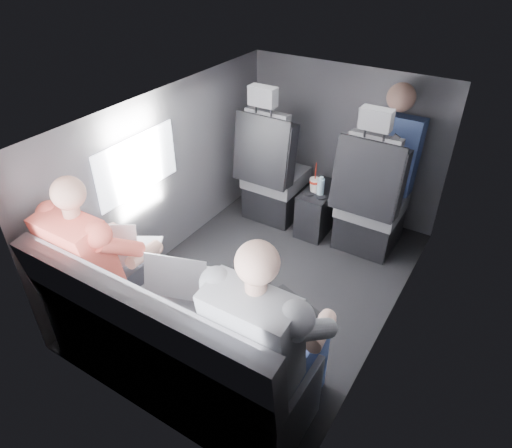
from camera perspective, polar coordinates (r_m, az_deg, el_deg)
The scene contains 20 objects.
floor at distance 3.52m, azimuth 1.40°, elevation -7.42°, with size 2.60×2.60×0.00m, color black.
ceiling at distance 2.81m, azimuth 1.79°, elevation 13.67°, with size 2.60×2.60×0.00m, color #B2B2AD.
panel_left at distance 3.59m, azimuth -10.96°, elevation 5.94°, with size 0.02×2.60×1.35m, color #56565B.
panel_right at distance 2.85m, azimuth 17.37°, elevation -3.23°, with size 0.02×2.60×1.35m, color #56565B.
panel_front at distance 4.16m, azimuth 10.87°, elevation 9.99°, with size 1.80×0.02×1.35m, color #56565B.
panel_back at distance 2.33m, azimuth -15.33°, elevation -12.67°, with size 1.80×0.02×1.35m, color #56565B.
side_window at distance 3.29m, azimuth -14.56°, elevation 7.15°, with size 0.02×0.75×0.42m, color white.
seatbelt at distance 3.44m, azimuth 13.93°, elevation 6.58°, with size 0.05×0.01×0.65m, color black.
front_seat_left at distance 4.07m, azimuth 2.08°, elevation 5.76°, with size 0.52×0.58×1.26m.
front_seat_right at distance 3.77m, azimuth 14.00°, elevation 2.18°, with size 0.52×0.58×1.26m.
center_console at distance 4.03m, azimuth 7.85°, elevation 1.84°, with size 0.24×0.48×0.41m.
rear_bench at distance 2.70m, azimuth -10.51°, elevation -15.06°, with size 1.60×0.57×0.92m.
soda_cup at distance 3.86m, azimuth 7.34°, elevation 4.91°, with size 0.09×0.09×0.27m.
water_bottle at distance 3.81m, azimuth 8.09°, elevation 4.65°, with size 0.06×0.06×0.17m.
laptop_white at distance 2.92m, azimuth -16.40°, elevation -2.89°, with size 0.45×0.50×0.27m.
laptop_silver at distance 2.61m, azimuth -8.55°, elevation -6.78°, with size 0.41×0.42×0.25m.
laptop_black at distance 2.39m, azimuth 3.49°, elevation -11.12°, with size 0.43×0.43×0.26m.
passenger_rear_left at distance 2.86m, azimuth -18.65°, elevation -4.37°, with size 0.51×0.63×1.24m.
passenger_rear_right at distance 2.26m, azimuth 1.54°, elevation -13.97°, with size 0.53×0.65×1.27m.
passenger_front_right at distance 3.82m, azimuth 16.51°, elevation 8.37°, with size 0.43×0.43×0.90m.
Camera 1 is at (1.32, -2.28, 2.33)m, focal length 32.00 mm.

